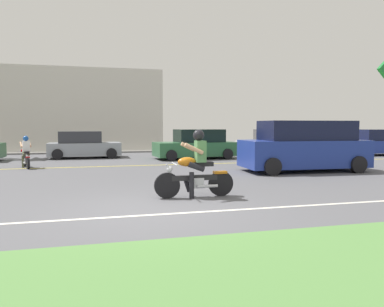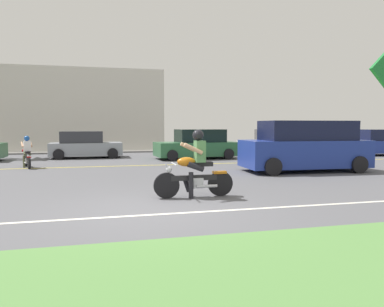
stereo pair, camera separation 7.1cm
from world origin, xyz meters
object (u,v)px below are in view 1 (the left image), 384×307
Objects in this scene: suv_nearby at (305,147)px; parked_car_3 at (274,143)px; motorcyclist at (195,169)px; parked_car_1 at (84,145)px; parked_car_2 at (196,145)px; motorcyclist_distant at (26,154)px; parked_car_4 at (377,143)px.

suv_nearby reaches higher than parked_car_3.
motorcyclist is at bearing -143.55° from suv_nearby.
suv_nearby reaches higher than parked_car_1.
motorcyclist is 0.52× the size of parked_car_1.
parked_car_1 is at bearing 103.90° from motorcyclist.
motorcyclist_distant is at bearing -163.17° from parked_car_2.
parked_car_3 reaches higher than parked_car_4.
parked_car_4 is at bearing 34.77° from suv_nearby.
parked_car_2 is at bearing 113.19° from suv_nearby.
motorcyclist is 6.84m from suv_nearby.
parked_car_4 is at bearing -8.03° from parked_car_1.
parked_car_4 reaches higher than motorcyclist_distant.
motorcyclist_distant is at bearing -163.85° from parked_car_3.
parked_car_2 is 8.40m from motorcyclist_distant.
parked_car_1 is 0.93× the size of parked_car_3.
motorcyclist_distant is at bearing 123.48° from motorcyclist.
parked_car_1 is 0.86× the size of parked_car_4.
parked_car_2 is 11.22m from parked_car_4.
motorcyclist is at bearing -76.10° from parked_car_1.
motorcyclist reaches higher than parked_car_1.
parked_car_1 reaches higher than motorcyclist_distant.
parked_car_3 is (2.62, 7.74, -0.23)m from suv_nearby.
motorcyclist_distant is at bearing -116.08° from parked_car_1.
parked_car_1 is 0.88× the size of parked_car_2.
suv_nearby is 6.86m from parked_car_2.
parked_car_4 is (14.01, 9.97, 0.01)m from motorcyclist.
parked_car_3 is at bearing 71.33° from suv_nearby.
parked_car_4 is at bearing 6.06° from motorcyclist_distant.
parked_car_4 is at bearing -17.18° from parked_car_3.
suv_nearby is 3.21× the size of motorcyclist_distant.
parked_car_1 is (-8.56, 8.32, -0.27)m from suv_nearby.
suv_nearby reaches higher than parked_car_2.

